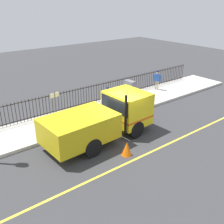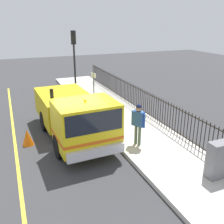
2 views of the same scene
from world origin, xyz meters
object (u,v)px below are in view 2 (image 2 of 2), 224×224
at_px(work_truck, 75,114).
at_px(street_sign, 94,89).
at_px(traffic_light_near, 74,51).
at_px(traffic_cone, 28,137).
at_px(worker_standing, 138,120).
at_px(utility_cabinet, 220,159).

height_order(work_truck, street_sign, street_sign).
relative_size(traffic_light_near, traffic_cone, 6.08).
relative_size(worker_standing, traffic_light_near, 0.41).
bearing_deg(work_truck, traffic_cone, -10.60).
xyz_separation_m(utility_cabinet, traffic_cone, (-5.71, 5.22, -0.46)).
xyz_separation_m(traffic_light_near, traffic_cone, (-3.71, -5.79, -2.90)).
height_order(work_truck, traffic_cone, work_truck).
bearing_deg(traffic_cone, worker_standing, -25.81).
relative_size(utility_cabinet, traffic_cone, 1.78).
bearing_deg(street_sign, traffic_light_near, 89.60).
bearing_deg(worker_standing, street_sign, -20.63).
xyz_separation_m(worker_standing, utility_cabinet, (1.41, -3.14, -0.47)).
bearing_deg(utility_cabinet, street_sign, 106.15).
distance_m(traffic_cone, street_sign, 4.32).
distance_m(worker_standing, street_sign, 3.95).
xyz_separation_m(work_truck, worker_standing, (2.23, -1.78, 0.03)).
relative_size(traffic_light_near, utility_cabinet, 3.42).
relative_size(traffic_light_near, street_sign, 1.75).
distance_m(worker_standing, utility_cabinet, 3.47).
relative_size(work_truck, utility_cabinet, 4.94).
bearing_deg(work_truck, traffic_light_near, -107.53).
bearing_deg(traffic_light_near, traffic_cone, 65.47).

